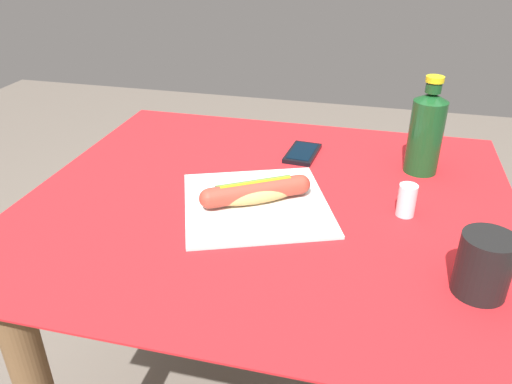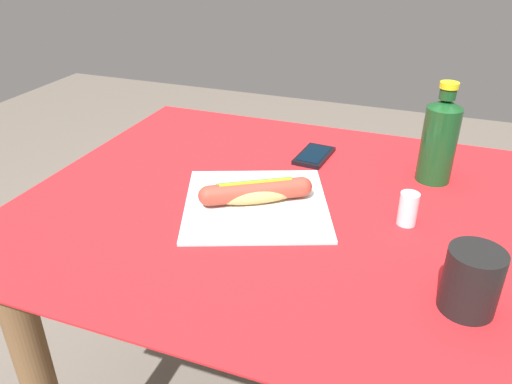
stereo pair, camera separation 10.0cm
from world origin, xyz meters
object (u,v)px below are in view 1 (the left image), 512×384
Objects in this scene: cell_phone at (303,153)px; hot_dog at (256,192)px; soda_bottle at (426,131)px; drinking_cup at (484,265)px; salt_shaker at (407,201)px.

hot_dog is at bearing -101.11° from cell_phone.
drinking_cup is at bearing -80.33° from soda_bottle.
cell_phone is at bearing 78.89° from hot_dog.
salt_shaker is (-0.11, 0.21, -0.02)m from drinking_cup.
hot_dog is 3.12× the size of salt_shaker.
drinking_cup is at bearing -51.92° from cell_phone.
drinking_cup reaches higher than hot_dog.
soda_bottle is at bearing 80.55° from salt_shaker.
drinking_cup is (0.07, -0.42, -0.05)m from soda_bottle.
cell_phone is 2.00× the size of salt_shaker.
cell_phone is 0.34m from salt_shaker.
soda_bottle is (0.28, -0.02, 0.09)m from cell_phone.
soda_bottle reaches higher than hot_dog.
hot_dog is 0.42m from soda_bottle.
hot_dog is at bearing -143.49° from soda_bottle.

